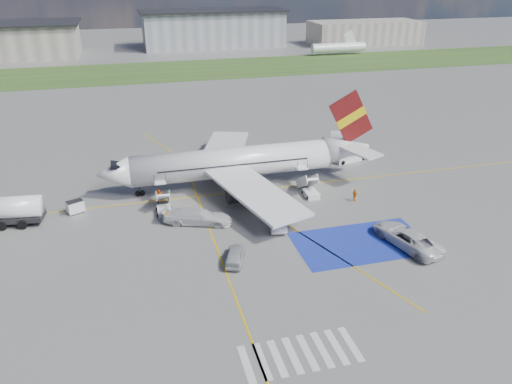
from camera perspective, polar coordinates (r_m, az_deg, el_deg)
ground at (r=54.33m, az=0.47°, el=-5.14°), size 400.00×400.00×0.00m
grass_strip at (r=143.56m, az=-9.92°, el=13.47°), size 400.00×30.00×0.01m
taxiway_line_main at (r=64.70m, az=-2.35°, el=-0.02°), size 120.00×0.20×0.01m
taxiway_line_cross at (r=45.19m, az=-2.34°, el=-12.05°), size 0.20×60.00×0.01m
taxiway_line_diag at (r=64.70m, az=-2.35°, el=-0.02°), size 20.71×56.45×0.01m
staging_box at (r=54.37m, az=11.88°, el=-5.70°), size 14.00×8.00×0.01m
crosswalk at (r=39.98m, az=5.05°, el=-17.95°), size 9.00×4.00×0.01m
terminal_centre at (r=184.55m, az=-4.92°, el=18.05°), size 48.00×18.00×12.00m
terminal_east at (r=195.65m, az=12.33°, el=17.38°), size 40.00×16.00×8.00m
airliner at (r=65.49m, az=-1.50°, el=3.52°), size 36.81×32.95×11.92m
airstairs_fwd at (r=60.30m, az=-10.49°, el=-1.73°), size 1.90×5.20×3.60m
airstairs_aft at (r=63.98m, az=6.19°, el=0.15°), size 1.90×5.20×3.60m
gpu_cart at (r=62.85m, az=-19.94°, el=-1.66°), size 2.19×1.82×1.57m
belt_loader at (r=76.31m, az=10.71°, el=3.83°), size 5.80×3.15×1.68m
car_silver_a at (r=49.77m, az=-2.39°, el=-7.22°), size 3.12×4.69×1.48m
car_silver_b at (r=56.07m, az=2.41°, el=-3.20°), size 2.64×5.25×1.65m
van_white_a at (r=54.56m, az=16.93°, el=-4.74°), size 4.39×6.97×2.42m
van_white_b at (r=56.90m, az=-6.73°, el=-2.55°), size 6.32×4.24×2.29m
crew_fwd at (r=57.32m, az=-10.16°, el=-2.95°), size 0.70×0.70×1.64m
crew_nose at (r=62.86m, az=-10.96°, el=-0.42°), size 1.03×1.01×1.67m
crew_aft at (r=63.22m, az=11.22°, el=-0.33°), size 0.56×0.99×1.59m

